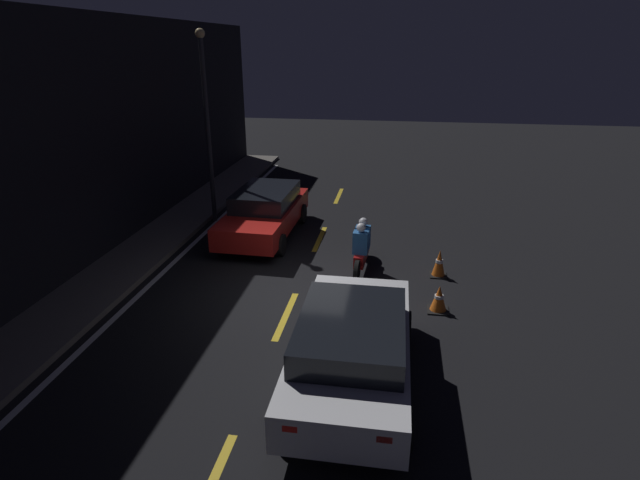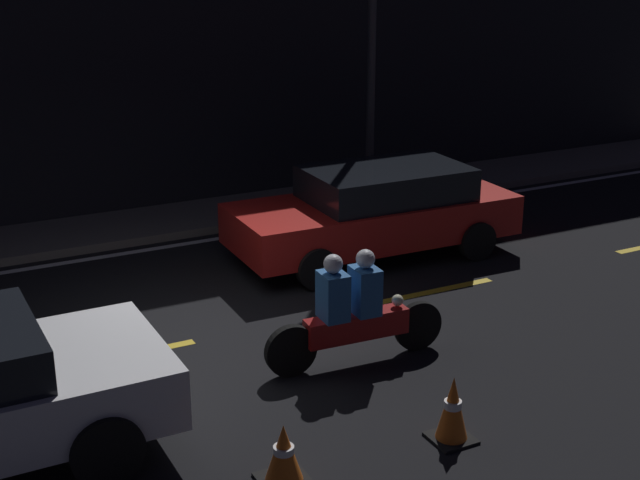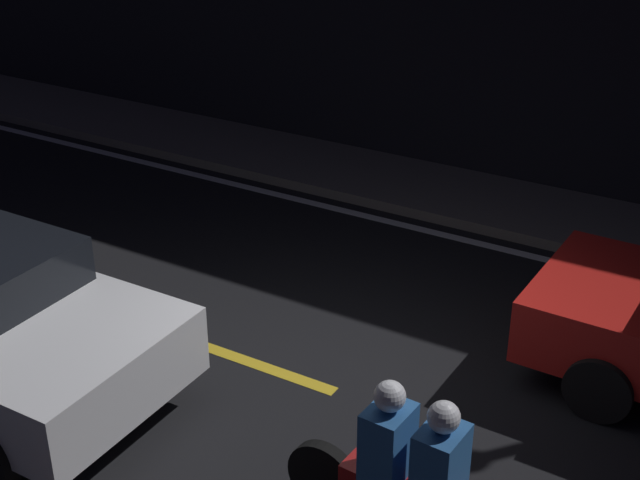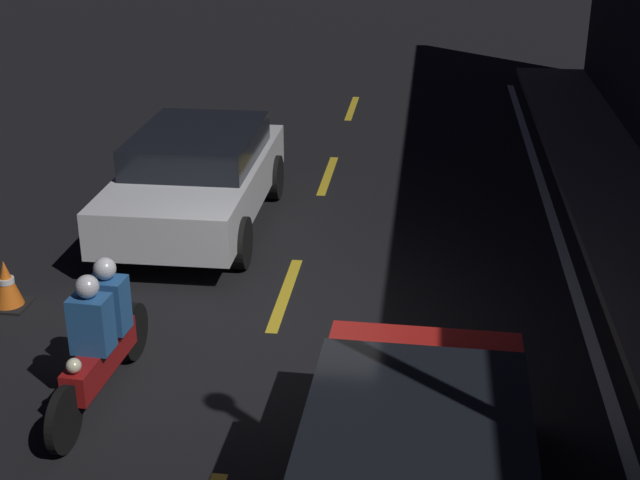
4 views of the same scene
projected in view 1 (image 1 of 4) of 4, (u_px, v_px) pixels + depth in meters
ground_plane at (296, 294)px, 11.44m from camera, size 56.00×56.00×0.00m
raised_curb at (110, 277)px, 12.09m from camera, size 28.00×1.63×0.13m
building_front at (50, 154)px, 11.14m from camera, size 28.00×0.30×6.11m
lane_dash_c at (286, 315)px, 10.52m from camera, size 2.00×0.14×0.01m
lane_dash_d at (320, 239)px, 14.65m from camera, size 2.00×0.14×0.01m
lane_dash_e at (339, 196)px, 18.79m from camera, size 2.00×0.14×0.01m
lane_solid_kerb at (152, 283)px, 11.96m from camera, size 25.20×0.14×0.01m
sedan_white at (352, 346)px, 8.13m from camera, size 4.22×1.99×1.37m
taxi_red at (265, 212)px, 14.68m from camera, size 4.41×1.93×1.39m
motorcycle at (362, 248)px, 12.32m from camera, size 2.25×0.40×1.37m
traffic_cone_near at (439, 299)px, 10.62m from camera, size 0.45×0.45×0.59m
traffic_cone_mid at (439, 263)px, 12.21m from camera, size 0.41×0.41×0.69m
street_lamp at (207, 119)px, 15.00m from camera, size 0.28×0.28×5.76m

